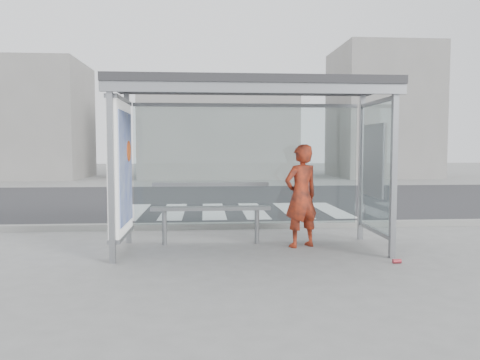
# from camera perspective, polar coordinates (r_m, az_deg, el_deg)

# --- Properties ---
(ground) EXTENTS (80.00, 80.00, 0.00)m
(ground) POSITION_cam_1_polar(r_m,az_deg,el_deg) (7.44, 1.30, -8.50)
(ground) COLOR slate
(ground) RESTS_ON ground
(road) EXTENTS (30.00, 10.00, 0.01)m
(road) POSITION_cam_1_polar(r_m,az_deg,el_deg) (14.34, -1.44, -2.43)
(road) COLOR #2D2D30
(road) RESTS_ON ground
(curb) EXTENTS (30.00, 0.18, 0.12)m
(curb) POSITION_cam_1_polar(r_m,az_deg,el_deg) (9.34, 0.13, -5.56)
(curb) COLOR gray
(curb) RESTS_ON ground
(crosswalk) EXTENTS (5.55, 3.00, 0.00)m
(crosswalk) POSITION_cam_1_polar(r_m,az_deg,el_deg) (11.86, -0.83, -3.79)
(crosswalk) COLOR silver
(crosswalk) RESTS_ON ground
(bus_shelter) EXTENTS (4.25, 1.65, 2.62)m
(bus_shelter) POSITION_cam_1_polar(r_m,az_deg,el_deg) (7.31, -1.64, 6.93)
(bus_shelter) COLOR gray
(bus_shelter) RESTS_ON ground
(building_left) EXTENTS (6.00, 5.00, 6.00)m
(building_left) POSITION_cam_1_polar(r_m,az_deg,el_deg) (26.92, -24.66, 6.60)
(building_left) COLOR gray
(building_left) RESTS_ON ground
(building_center) EXTENTS (8.00, 5.00, 5.00)m
(building_center) POSITION_cam_1_polar(r_m,az_deg,el_deg) (25.25, -2.71, 6.02)
(building_center) COLOR gray
(building_center) RESTS_ON ground
(building_right) EXTENTS (5.00, 5.00, 7.00)m
(building_right) POSITION_cam_1_polar(r_m,az_deg,el_deg) (27.10, 16.86, 7.83)
(building_right) COLOR gray
(building_right) RESTS_ON ground
(person) EXTENTS (0.71, 0.60, 1.66)m
(person) POSITION_cam_1_polar(r_m,az_deg,el_deg) (7.59, 7.46, -1.94)
(person) COLOR #E94815
(person) RESTS_ON ground
(bench) EXTENTS (1.97, 0.33, 1.02)m
(bench) POSITION_cam_1_polar(r_m,az_deg,el_deg) (7.79, -3.57, -3.47)
(bench) COLOR slate
(bench) RESTS_ON ground
(soda_can) EXTENTS (0.12, 0.06, 0.06)m
(soda_can) POSITION_cam_1_polar(r_m,az_deg,el_deg) (6.94, 18.58, -9.36)
(soda_can) COLOR #C43946
(soda_can) RESTS_ON ground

